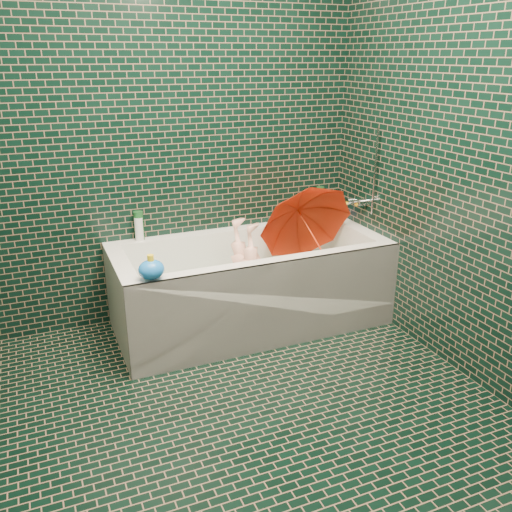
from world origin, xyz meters
name	(u,v)px	position (x,y,z in m)	size (l,w,h in m)	color
floor	(245,434)	(0.00, 0.00, 0.00)	(2.80, 2.80, 0.00)	black
wall_back	(158,125)	(0.00, 1.40, 1.25)	(2.80, 2.80, 0.00)	black
wall_right	(499,146)	(1.30, 0.00, 1.25)	(2.80, 2.80, 0.00)	black
bathtub	(252,294)	(0.45, 1.01, 0.21)	(1.70, 0.75, 0.55)	white
bath_mat	(251,301)	(0.45, 1.02, 0.16)	(1.35, 0.47, 0.01)	green
water	(250,280)	(0.45, 1.02, 0.30)	(1.48, 0.53, 0.00)	silver
faucet	(364,196)	(1.26, 1.02, 0.77)	(0.18, 0.19, 0.55)	silver
child	(250,282)	(0.43, 0.98, 0.31)	(0.29, 0.19, 0.79)	#F1AC96
umbrella	(312,234)	(0.88, 1.02, 0.56)	(0.61, 0.61, 0.53)	red
soap_bottle_a	(334,216)	(1.24, 1.34, 0.55)	(0.11, 0.11, 0.27)	white
soap_bottle_b	(331,217)	(1.21, 1.33, 0.55)	(0.08, 0.08, 0.17)	#501E72
soap_bottle_c	(310,218)	(1.05, 1.36, 0.55)	(0.14, 0.14, 0.18)	#14481F
bottle_right_tall	(320,202)	(1.13, 1.36, 0.66)	(0.06, 0.06, 0.22)	#14481F
bottle_right_pump	(334,204)	(1.25, 1.36, 0.63)	(0.05, 0.05, 0.17)	silver
bottle_left_tall	(139,226)	(-0.17, 1.37, 0.64)	(0.06, 0.06, 0.18)	#14481F
bottle_left_short	(139,229)	(-0.17, 1.35, 0.62)	(0.05, 0.05, 0.15)	white
rubber_duck	(305,214)	(1.00, 1.33, 0.60)	(0.13, 0.09, 0.10)	yellow
bath_toy	(151,269)	(-0.24, 0.69, 0.61)	(0.16, 0.14, 0.13)	blue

